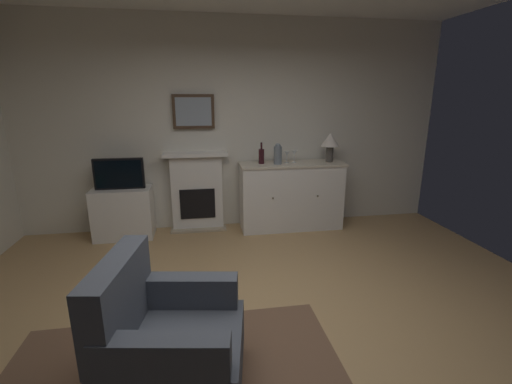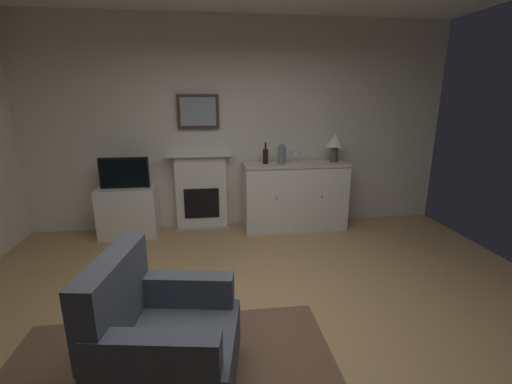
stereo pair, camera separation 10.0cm
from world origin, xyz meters
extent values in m
cube|color=tan|center=(0.00, 0.00, -0.05)|extent=(5.92, 5.22, 0.10)
cube|color=silver|center=(0.00, 2.58, 1.43)|extent=(5.92, 0.06, 2.86)
cube|color=brown|center=(-0.74, -0.39, 0.01)|extent=(2.32, 1.43, 0.02)
cube|color=white|center=(-0.55, 2.46, 0.53)|extent=(0.70, 0.18, 1.05)
cube|color=tan|center=(-0.55, 2.36, 0.01)|extent=(0.77, 0.20, 0.03)
cube|color=black|center=(-0.55, 2.37, 0.39)|extent=(0.48, 0.02, 0.42)
cube|color=white|center=(-0.55, 2.43, 1.07)|extent=(0.87, 0.27, 0.05)
cube|color=#473323|center=(-0.55, 2.50, 1.63)|extent=(0.55, 0.03, 0.45)
cube|color=#8C99A8|center=(-0.55, 2.48, 1.63)|extent=(0.47, 0.01, 0.37)
cube|color=white|center=(0.76, 2.28, 0.46)|extent=(1.42, 0.45, 0.91)
cube|color=beige|center=(0.76, 2.28, 0.93)|extent=(1.45, 0.48, 0.03)
sphere|color=brown|center=(0.44, 2.04, 0.52)|extent=(0.02, 0.02, 0.02)
sphere|color=brown|center=(1.07, 2.04, 0.52)|extent=(0.02, 0.02, 0.02)
cylinder|color=#4C4742|center=(1.30, 2.28, 1.05)|extent=(0.10, 0.10, 0.22)
cone|color=silver|center=(1.30, 2.28, 1.25)|extent=(0.26, 0.26, 0.18)
cylinder|color=#331419|center=(0.33, 2.29, 1.04)|extent=(0.08, 0.08, 0.20)
cylinder|color=#331419|center=(0.33, 2.29, 1.19)|extent=(0.03, 0.03, 0.09)
cylinder|color=silver|center=(0.69, 2.28, 0.95)|extent=(0.06, 0.06, 0.00)
cylinder|color=silver|center=(0.69, 2.28, 0.99)|extent=(0.01, 0.01, 0.09)
cone|color=silver|center=(0.69, 2.28, 1.07)|extent=(0.07, 0.07, 0.07)
cylinder|color=silver|center=(0.80, 2.31, 0.95)|extent=(0.06, 0.06, 0.00)
cylinder|color=silver|center=(0.80, 2.31, 0.99)|extent=(0.01, 0.01, 0.09)
cone|color=silver|center=(0.80, 2.31, 1.07)|extent=(0.07, 0.07, 0.07)
cylinder|color=slate|center=(0.54, 2.23, 1.06)|extent=(0.11, 0.11, 0.24)
sphere|color=slate|center=(0.54, 2.23, 1.18)|extent=(0.08, 0.08, 0.08)
cube|color=white|center=(-1.53, 2.29, 0.34)|extent=(0.75, 0.42, 0.67)
cube|color=black|center=(-1.53, 2.27, 0.87)|extent=(0.62, 0.06, 0.40)
cube|color=black|center=(-1.53, 2.24, 0.87)|extent=(0.57, 0.01, 0.35)
cube|color=#474C56|center=(-0.69, -0.45, 0.26)|extent=(0.91, 0.88, 0.32)
cube|color=#474C56|center=(-1.02, -0.40, 0.67)|extent=(0.28, 0.78, 0.50)
cube|color=#474C56|center=(-0.75, -0.77, 0.53)|extent=(0.73, 0.26, 0.22)
cube|color=#474C56|center=(-0.64, -0.14, 0.53)|extent=(0.73, 0.26, 0.22)
cylinder|color=#473323|center=(-0.31, -0.19, 0.05)|extent=(0.05, 0.05, 0.10)
cylinder|color=#473323|center=(-0.98, -0.08, 0.05)|extent=(0.05, 0.05, 0.10)
camera|label=1|loc=(-0.51, -2.35, 1.84)|focal=24.62mm
camera|label=2|loc=(-0.41, -2.37, 1.84)|focal=24.62mm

